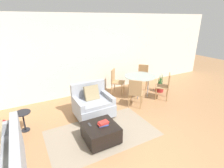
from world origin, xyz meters
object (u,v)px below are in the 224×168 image
dining_chair_near_right (165,85)px  potted_plant_small (160,86)px  dining_chair_far_right (143,75)px  armchair (93,104)px  dining_chair_far_left (116,80)px  book_stack (103,123)px  side_table (23,118)px  dining_table (140,78)px  tv_remote_primary (90,125)px  dining_chair_near_left (136,91)px  ottoman (101,132)px

dining_chair_near_right → potted_plant_small: 0.71m
dining_chair_far_right → armchair: bearing=-157.6°
dining_chair_far_left → dining_chair_near_right: bearing=-45.0°
book_stack → side_table: 1.96m
book_stack → dining_table: size_ratio=0.23×
tv_remote_primary → potted_plant_small: size_ratio=0.19×
dining_table → dining_chair_near_right: (0.60, -0.60, -0.14)m
armchair → dining_chair_far_right: (2.54, 1.05, 0.17)m
dining_chair_near_left → dining_table: bearing=45.0°
dining_chair_far_right → potted_plant_small: (0.31, -0.65, -0.32)m
dining_chair_near_left → dining_chair_far_right: 1.71m
book_stack → potted_plant_small: 3.42m
book_stack → dining_chair_far_right: size_ratio=0.27×
side_table → dining_table: size_ratio=0.47×
dining_chair_near_right → armchair: bearing=176.4°
side_table → potted_plant_small: bearing=3.3°
tv_remote_primary → dining_chair_near_left: (1.81, 0.80, 0.12)m
side_table → dining_table: 3.71m
potted_plant_small → ottoman: bearing=-154.4°
tv_remote_primary → dining_table: dining_table is taller
tv_remote_primary → dining_chair_far_left: 2.71m
tv_remote_primary → dining_chair_near_right: size_ratio=0.16×
armchair → tv_remote_primary: armchair is taller
ottoman → dining_chair_near_left: dining_chair_near_left is taller
dining_chair_far_right → dining_table: bearing=-135.0°
dining_chair_far_left → potted_plant_small: dining_chair_far_left is taller
ottoman → dining_chair_far_left: 2.71m
armchair → dining_chair_near_left: bearing=-6.8°
ottoman → potted_plant_small: size_ratio=0.97×
tv_remote_primary → potted_plant_small: (3.33, 1.36, -0.20)m
dining_chair_far_left → book_stack: bearing=-125.7°
armchair → dining_chair_near_left: armchair is taller
dining_chair_near_right → dining_chair_far_left: (-1.21, 1.21, 0.00)m
armchair → potted_plant_small: bearing=7.9°
tv_remote_primary → dining_table: bearing=30.3°
armchair → dining_chair_near_right: 2.55m
armchair → potted_plant_small: 2.89m
book_stack → dining_chair_near_left: (1.55, 0.94, 0.09)m
dining_chair_near_left → dining_chair_near_right: 1.21m
armchair → potted_plant_small: armchair is taller
dining_chair_near_left → side_table: bearing=174.6°
armchair → dining_chair_far_right: size_ratio=1.11×
book_stack → side_table: bearing=141.1°
dining_chair_near_right → dining_chair_far_right: 1.21m
side_table → dining_chair_near_left: bearing=-5.4°
dining_table → dining_chair_near_left: 0.87m
ottoman → dining_table: dining_table is taller
book_stack → potted_plant_small: size_ratio=0.33×
tv_remote_primary → dining_chair_far_left: (1.81, 2.01, 0.12)m
ottoman → armchair: bearing=75.8°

